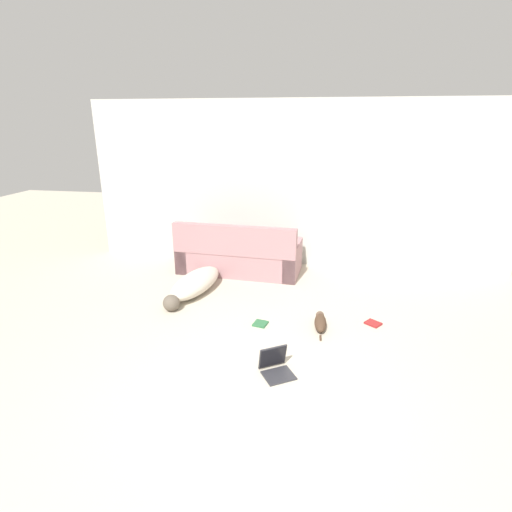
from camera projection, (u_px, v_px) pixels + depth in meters
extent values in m
plane|color=#BCB29E|center=(255.00, 417.00, 3.37)|extent=(20.00, 20.00, 0.00)
cube|color=beige|center=(296.00, 185.00, 6.61)|extent=(7.01, 0.06, 2.71)
cube|color=#A3757A|center=(240.00, 259.00, 6.59)|extent=(2.00, 0.95, 0.39)
cube|color=#A3757A|center=(233.00, 240.00, 6.12)|extent=(1.96, 0.26, 0.47)
cube|color=#A3757A|center=(293.00, 259.00, 6.37)|extent=(0.25, 0.84, 0.53)
cube|color=#A3757A|center=(190.00, 252.00, 6.76)|extent=(0.25, 0.84, 0.53)
ellipsoid|color=beige|center=(196.00, 283.00, 5.79)|extent=(0.67, 1.26, 0.28)
sphere|color=brown|center=(171.00, 303.00, 5.22)|extent=(0.26, 0.26, 0.22)
cylinder|color=beige|center=(218.00, 273.00, 6.49)|extent=(0.11, 0.30, 0.05)
ellipsoid|color=#473323|center=(320.00, 323.00, 4.79)|extent=(0.16, 0.41, 0.14)
sphere|color=brown|center=(320.00, 315.00, 5.01)|extent=(0.11, 0.11, 0.10)
cylinder|color=#473323|center=(321.00, 338.00, 4.57)|extent=(0.03, 0.10, 0.02)
cube|color=#2D2D33|center=(279.00, 375.00, 3.90)|extent=(0.37, 0.36, 0.02)
cube|color=#2D2D33|center=(273.00, 357.00, 3.99)|extent=(0.28, 0.21, 0.24)
cube|color=black|center=(273.00, 357.00, 3.98)|extent=(0.25, 0.18, 0.21)
cube|color=#2D663D|center=(260.00, 324.00, 4.89)|extent=(0.19, 0.20, 0.02)
cube|color=maroon|center=(373.00, 323.00, 4.90)|extent=(0.23, 0.22, 0.02)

